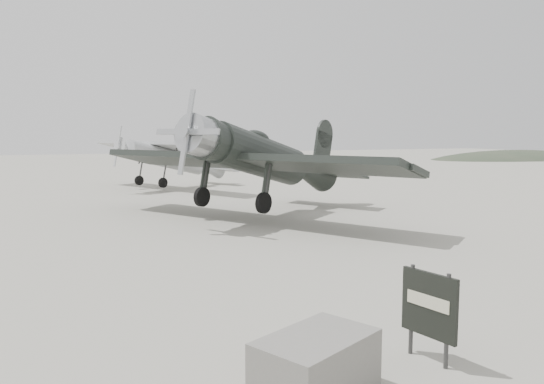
{
  "coord_description": "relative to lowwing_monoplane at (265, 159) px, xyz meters",
  "views": [
    {
      "loc": [
        -8.51,
        -11.64,
        3.39
      ],
      "look_at": [
        -1.65,
        3.93,
        1.5
      ],
      "focal_mm": 35.0,
      "sensor_mm": 36.0,
      "label": 1
    }
  ],
  "objects": [
    {
      "name": "lowwing_monoplane",
      "position": [
        0.0,
        0.0,
        0.0
      ],
      "size": [
        10.91,
        13.03,
        4.45
      ],
      "rotation": [
        0.0,
        0.24,
        0.52
      ],
      "color": "black",
      "rests_on": "ground"
    },
    {
      "name": "highwing_monoplane",
      "position": [
        -1.03,
        12.45,
        -0.28
      ],
      "size": [
        8.78,
        11.27,
        3.31
      ],
      "rotation": [
        0.0,
        0.23,
        0.45
      ],
      "color": "#A7ABAD",
      "rests_on": "ground"
    },
    {
      "name": "sign_board",
      "position": [
        -3.26,
        -13.87,
        -1.51
      ],
      "size": [
        0.25,
        0.97,
        1.4
      ],
      "rotation": [
        0.0,
        0.0,
        0.2
      ],
      "color": "#333333",
      "rests_on": "ground"
    },
    {
      "name": "ground",
      "position": [
        0.05,
        -8.26,
        -2.35
      ],
      "size": [
        160.0,
        160.0,
        0.0
      ],
      "primitive_type": "plane",
      "color": "gray",
      "rests_on": "ground"
    },
    {
      "name": "equipment_block",
      "position": [
        -5.29,
        -14.12,
        -1.96
      ],
      "size": [
        1.86,
        1.56,
        0.8
      ],
      "primitive_type": "cube",
      "rotation": [
        0.0,
        0.0,
        0.42
      ],
      "color": "slate",
      "rests_on": "ground"
    },
    {
      "name": "hill_northeast",
      "position": [
        50.05,
        31.74,
        -2.35
      ],
      "size": [
        32.0,
        16.0,
        5.2
      ],
      "primitive_type": "ellipsoid",
      "color": "#323E2D",
      "rests_on": "ground"
    }
  ]
}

